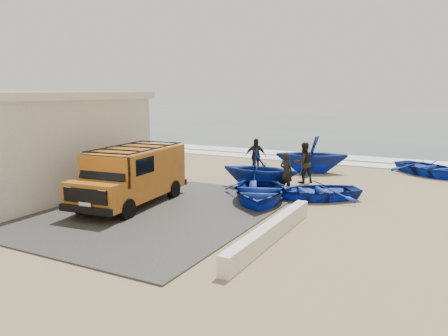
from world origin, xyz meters
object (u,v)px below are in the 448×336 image
at_px(boat_near_right, 317,191).
at_px(van, 133,174).
at_px(building, 13,142).
at_px(boat_near_left, 259,191).
at_px(boat_mid_left, 259,169).
at_px(parapet, 271,232).
at_px(fisherman_front, 286,173).
at_px(boat_far_left, 312,154).
at_px(fisherman_back, 255,156).
at_px(fisherman_middle, 304,163).
at_px(boat_far_right, 429,168).

bearing_deg(boat_near_right, van, -90.48).
distance_m(building, boat_near_left, 10.94).
distance_m(van, boat_mid_left, 5.81).
xyz_separation_m(parapet, boat_near_left, (-2.16, 4.13, 0.17)).
distance_m(building, boat_mid_left, 10.88).
relative_size(building, fisherman_front, 5.29).
height_order(boat_near_right, boat_far_left, boat_far_left).
height_order(boat_mid_left, fisherman_front, boat_mid_left).
bearing_deg(building, boat_near_left, 16.83).
height_order(building, van, building).
bearing_deg(boat_near_left, boat_far_left, 69.09).
bearing_deg(fisherman_back, boat_mid_left, -91.04).
relative_size(boat_near_right, fisherman_middle, 1.77).
relative_size(boat_far_left, fisherman_front, 2.12).
distance_m(parapet, fisherman_middle, 8.67).
relative_size(parapet, fisherman_middle, 3.08).
height_order(boat_near_left, boat_near_right, boat_near_left).
bearing_deg(boat_far_right, boat_near_right, -167.11).
bearing_deg(boat_far_right, parapet, -156.27).
bearing_deg(building, boat_far_right, 37.55).
relative_size(boat_near_right, fisherman_front, 1.94).
xyz_separation_m(parapet, boat_mid_left, (-3.06, 6.26, 0.63)).
distance_m(boat_mid_left, fisherman_front, 1.35).
bearing_deg(parapet, boat_far_right, 75.20).
xyz_separation_m(van, fisherman_front, (4.53, 4.65, -0.32)).
bearing_deg(building, parapet, -4.58).
height_order(boat_far_right, fisherman_back, fisherman_back).
relative_size(boat_near_left, boat_far_right, 1.12).
relative_size(building, boat_near_left, 2.18).
bearing_deg(boat_far_left, boat_near_right, 1.82).
relative_size(parapet, boat_far_left, 1.59).
height_order(parapet, fisherman_middle, fisherman_middle).
xyz_separation_m(fisherman_middle, fisherman_back, (-3.01, 1.16, -0.04)).
height_order(building, fisherman_back, building).
xyz_separation_m(boat_far_left, fisherman_back, (-2.57, -1.61, -0.06)).
bearing_deg(parapet, fisherman_back, 116.14).
distance_m(boat_mid_left, fisherman_middle, 2.59).
bearing_deg(boat_far_right, boat_far_left, 148.52).
height_order(building, parapet, building).
relative_size(boat_far_left, boat_far_right, 0.98).
xyz_separation_m(building, boat_far_left, (10.34, 10.25, -1.17)).
distance_m(parapet, fisherman_front, 6.34).
distance_m(boat_near_right, fisherman_back, 6.12).
xyz_separation_m(building, boat_far_right, (16.02, 12.31, -1.77)).
xyz_separation_m(parapet, boat_near_right, (-0.21, 5.55, 0.08)).
bearing_deg(building, van, 3.80).
bearing_deg(fisherman_front, boat_far_left, -67.80).
height_order(fisherman_front, fisherman_middle, fisherman_middle).
bearing_deg(boat_near_right, boat_near_left, -88.76).
height_order(building, boat_far_left, building).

